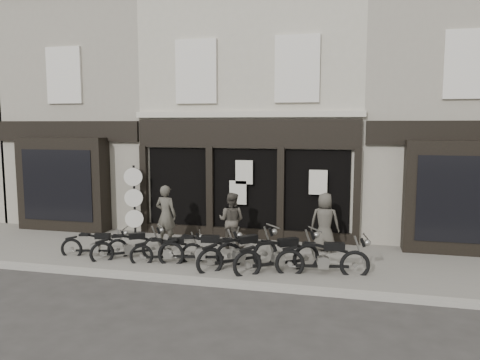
% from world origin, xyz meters
% --- Properties ---
extents(ground_plane, '(90.00, 90.00, 0.00)m').
position_xyz_m(ground_plane, '(0.00, 0.00, 0.00)').
color(ground_plane, '#2D2B28').
rests_on(ground_plane, ground).
extents(pavement, '(30.00, 4.20, 0.12)m').
position_xyz_m(pavement, '(0.00, 0.90, 0.06)').
color(pavement, slate).
rests_on(pavement, ground_plane).
extents(kerb, '(30.00, 0.25, 0.13)m').
position_xyz_m(kerb, '(0.00, -1.25, 0.07)').
color(kerb, gray).
rests_on(kerb, ground_plane).
extents(central_building, '(7.30, 6.22, 8.34)m').
position_xyz_m(central_building, '(0.00, 5.95, 4.08)').
color(central_building, '#B9B29F').
rests_on(central_building, ground).
extents(neighbour_left, '(5.60, 6.73, 8.34)m').
position_xyz_m(neighbour_left, '(-6.35, 5.90, 4.04)').
color(neighbour_left, gray).
rests_on(neighbour_left, ground).
extents(neighbour_right, '(5.60, 6.73, 8.34)m').
position_xyz_m(neighbour_right, '(6.35, 5.90, 4.04)').
color(neighbour_right, gray).
rests_on(neighbour_right, ground).
extents(motorcycle_0, '(1.90, 0.65, 0.92)m').
position_xyz_m(motorcycle_0, '(-3.55, -0.07, 0.36)').
color(motorcycle_0, black).
rests_on(motorcycle_0, ground).
extents(motorcycle_1, '(1.76, 1.37, 0.97)m').
position_xyz_m(motorcycle_1, '(-2.55, -0.04, 0.38)').
color(motorcycle_1, black).
rests_on(motorcycle_1, ground).
extents(motorcycle_2, '(1.87, 0.92, 0.94)m').
position_xyz_m(motorcycle_2, '(-1.37, -0.15, 0.37)').
color(motorcycle_2, black).
rests_on(motorcycle_2, ground).
extents(motorcycle_3, '(2.22, 0.71, 1.07)m').
position_xyz_m(motorcycle_3, '(-0.47, -0.10, 0.43)').
color(motorcycle_3, black).
rests_on(motorcycle_3, ground).
extents(motorcycle_4, '(1.90, 1.74, 1.11)m').
position_xyz_m(motorcycle_4, '(0.57, -0.13, 0.44)').
color(motorcycle_4, black).
rests_on(motorcycle_4, ground).
extents(motorcycle_5, '(2.06, 1.58, 1.13)m').
position_xyz_m(motorcycle_5, '(1.59, -0.21, 0.45)').
color(motorcycle_5, black).
rests_on(motorcycle_5, ground).
extents(motorcycle_6, '(2.29, 0.71, 1.10)m').
position_xyz_m(motorcycle_6, '(2.68, -0.18, 0.44)').
color(motorcycle_6, black).
rests_on(motorcycle_6, ground).
extents(man_left, '(0.71, 0.52, 1.82)m').
position_xyz_m(man_left, '(-2.11, 1.51, 1.03)').
color(man_left, '#464339').
rests_on(man_left, pavement).
extents(man_centre, '(0.87, 0.71, 1.64)m').
position_xyz_m(man_centre, '(-0.11, 1.66, 0.94)').
color(man_centre, '#433E36').
rests_on(man_centre, pavement).
extents(man_right, '(0.85, 0.57, 1.69)m').
position_xyz_m(man_right, '(2.57, 1.97, 0.96)').
color(man_right, '#444038').
rests_on(man_right, pavement).
extents(advert_sign_post, '(0.56, 0.38, 2.43)m').
position_xyz_m(advert_sign_post, '(-3.57, 2.36, 1.18)').
color(advert_sign_post, black).
rests_on(advert_sign_post, ground).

